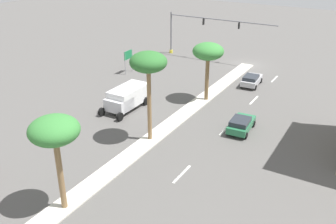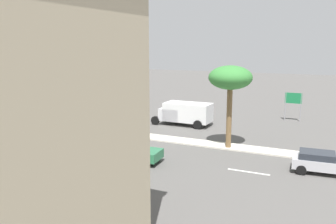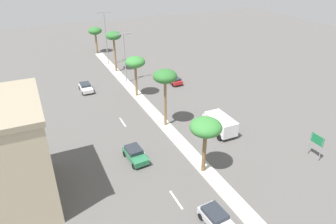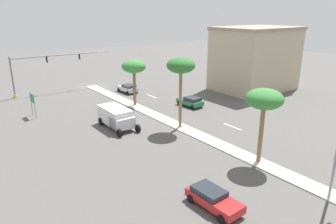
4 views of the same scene
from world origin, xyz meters
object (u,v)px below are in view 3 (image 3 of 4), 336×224
Objects in this scene: palm_tree_far at (113,37)px; palm_tree_right at (95,31)px; sedan_white_right at (86,87)px; directional_road_sign at (317,142)px; palm_tree_outboard at (135,63)px; sedan_silver_mid at (217,219)px; sedan_green_front at (135,154)px; street_lamp_rear at (125,54)px; street_lamp_center at (106,35)px; palm_tree_leading at (206,128)px; box_truck at (219,123)px; sedan_red_near at (174,80)px; palm_tree_left at (165,78)px.

palm_tree_right is (-0.35, 14.89, -1.97)m from palm_tree_far.
directional_road_sign is at bearing -57.06° from sedan_white_right.
palm_tree_outboard is 13.39m from palm_tree_far.
sedan_green_front reaches higher than sedan_silver_mid.
sedan_green_front is at bearing -105.92° from street_lamp_rear.
street_lamp_center reaches higher than directional_road_sign.
palm_tree_right is 10.09m from street_lamp_center.
palm_tree_leading is 0.59× the size of street_lamp_center.
sedan_green_front is (-6.78, -30.41, -6.42)m from palm_tree_far.
sedan_silver_mid is 16.67m from box_truck.
palm_tree_far reaches higher than palm_tree_right.
palm_tree_leading is at bearing -90.29° from palm_tree_right.
palm_tree_right reaches higher than sedan_green_front.
palm_tree_leading is 1.60× the size of sedan_silver_mid.
box_truck is (6.19, -44.02, -3.91)m from palm_tree_right.
street_lamp_center reaches higher than sedan_red_near.
palm_tree_leading is at bearing -108.93° from sedan_red_near.
palm_tree_far is at bearing 126.10° from sedan_red_near.
sedan_white_right is at bearing 104.30° from palm_tree_leading.
palm_tree_outboard reaches higher than sedan_silver_mid.
street_lamp_rear is at bearing -88.96° from palm_tree_right.
palm_tree_outboard is 6.82m from street_lamp_rear.
sedan_red_near is 34.04m from sedan_silver_mid.
sedan_silver_mid is (-11.42, -32.06, 0.04)m from sedan_red_near.
sedan_silver_mid is at bearing -124.10° from box_truck.
street_lamp_center is 34.98m from box_truck.
street_lamp_rear reaches higher than sedan_red_near.
sedan_white_right is (-7.85, -0.95, -4.82)m from street_lamp_rear.
palm_tree_outboard is at bearing -38.05° from sedan_white_right.
sedan_green_front is (-3.28, 12.52, 0.01)m from sedan_silver_mid.
sedan_white_right is at bearing -136.24° from palm_tree_far.
directional_road_sign is 55.70m from palm_tree_right.
palm_tree_right is 1.01× the size of box_truck.
street_lamp_center is 18.73m from sedan_red_near.
street_lamp_center is at bearing 100.29° from box_truck.
sedan_white_right reaches higher than sedan_red_near.
sedan_red_near is (8.27, 2.45, -5.22)m from palm_tree_outboard.
palm_tree_outboard reaches higher than sedan_red_near.
palm_tree_left is at bearing -89.68° from palm_tree_right.
palm_tree_far is (0.35, 13.32, 1.25)m from palm_tree_outboard.
palm_tree_outboard is at bearing 83.92° from sedan_silver_mid.
directional_road_sign reaches higher than box_truck.
sedan_white_right is at bearing 114.19° from palm_tree_left.
street_lamp_center is at bearing 58.83° from sedan_white_right.
palm_tree_left reaches higher than palm_tree_far.
sedan_white_right is (-20.54, 31.70, -1.56)m from directional_road_sign.
directional_road_sign is 12.22m from box_truck.
palm_tree_outboard is (0.26, 22.42, 0.29)m from palm_tree_leading.
street_lamp_center is 1.85× the size of box_truck.
sedan_white_right is (-7.48, -12.37, -5.85)m from street_lamp_center.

